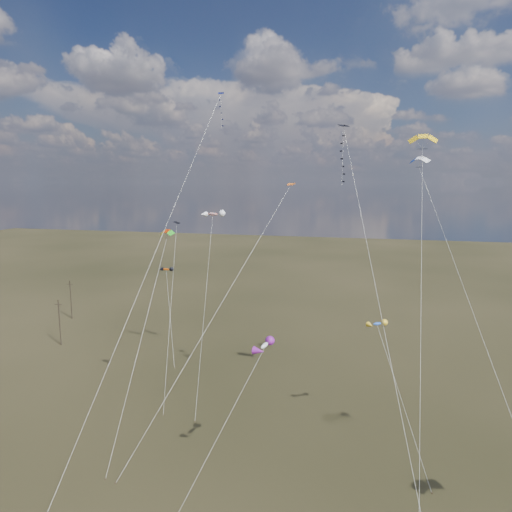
% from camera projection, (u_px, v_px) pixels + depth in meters
% --- Properties ---
extents(ground, '(400.00, 400.00, 0.00)m').
position_uv_depth(ground, '(207.00, 494.00, 41.14)').
color(ground, black).
rests_on(ground, ground).
extents(utility_pole_near, '(1.40, 0.20, 8.00)m').
position_uv_depth(utility_pole_near, '(60.00, 322.00, 78.45)').
color(utility_pole_near, black).
rests_on(utility_pole_near, ground).
extents(utility_pole_far, '(1.40, 0.20, 8.00)m').
position_uv_depth(utility_pole_far, '(71.00, 299.00, 93.79)').
color(utility_pole_far, black).
rests_on(utility_pole_far, ground).
extents(diamond_black_high, '(9.13, 17.76, 33.69)m').
position_uv_depth(diamond_black_high, '(347.00, 172.00, 45.86)').
color(diamond_black_high, black).
rests_on(diamond_black_high, ground).
extents(diamond_navy_tall, '(4.77, 33.91, 39.11)m').
position_uv_depth(diamond_navy_tall, '(209.00, 137.00, 55.12)').
color(diamond_navy_tall, '#091149').
rests_on(diamond_navy_tall, ground).
extents(diamond_black_mid, '(3.19, 12.06, 22.48)m').
position_uv_depth(diamond_black_mid, '(173.00, 277.00, 60.70)').
color(diamond_black_mid, black).
rests_on(diamond_black_mid, ground).
extents(diamond_orange_center, '(13.50, 19.63, 27.78)m').
position_uv_depth(diamond_orange_center, '(244.00, 264.00, 49.94)').
color(diamond_orange_center, '#C05315').
rests_on(diamond_orange_center, ground).
extents(parafoil_yellow, '(2.95, 18.99, 33.33)m').
position_uv_depth(parafoil_yellow, '(423.00, 137.00, 47.69)').
color(parafoil_yellow, '#E8B412').
rests_on(parafoil_yellow, ground).
extents(parafoil_blue_white, '(11.46, 21.02, 31.22)m').
position_uv_depth(parafoil_blue_white, '(420.00, 160.00, 53.51)').
color(parafoil_blue_white, '#1038B5').
rests_on(parafoil_blue_white, ground).
extents(parafoil_tricolor, '(2.02, 15.40, 22.65)m').
position_uv_depth(parafoil_tricolor, '(166.00, 233.00, 53.50)').
color(parafoil_tricolor, '#D6C411').
rests_on(parafoil_tricolor, ground).
extents(novelty_orange_black, '(5.12, 6.94, 14.37)m').
position_uv_depth(novelty_orange_black, '(166.00, 270.00, 73.87)').
color(novelty_orange_black, '#D44A05').
rests_on(novelty_orange_black, ground).
extents(novelty_white_purple, '(6.78, 10.37, 13.97)m').
position_uv_depth(novelty_white_purple, '(264.00, 346.00, 40.48)').
color(novelty_white_purple, silver).
rests_on(novelty_white_purple, ground).
extents(novelty_redwhite_stripe, '(5.50, 18.02, 23.84)m').
position_uv_depth(novelty_redwhite_stripe, '(213.00, 215.00, 66.63)').
color(novelty_redwhite_stripe, red).
rests_on(novelty_redwhite_stripe, ground).
extents(novelty_blue_yellow, '(6.31, 10.74, 12.94)m').
position_uv_depth(novelty_blue_yellow, '(378.00, 325.00, 49.83)').
color(novelty_blue_yellow, blue).
rests_on(novelty_blue_yellow, ground).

